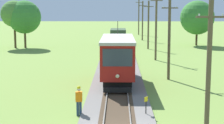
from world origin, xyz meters
TOP-DOWN VIEW (x-y plane):
  - red_tram at (0.00, 12.30)m, footprint 2.60×8.54m
  - freight_car at (0.00, 41.49)m, footprint 2.40×5.20m
  - utility_pole_foreground at (4.42, 0.30)m, footprint 1.40×0.25m
  - utility_pole_near_tram at (4.42, 14.49)m, footprint 1.40×0.48m
  - utility_pole_mid at (4.42, 25.83)m, footprint 1.40×0.28m
  - utility_pole_far at (4.42, 37.00)m, footprint 1.40×0.24m
  - utility_pole_distant at (4.42, 50.40)m, footprint 1.40×0.41m
  - utility_pole_horizon at (4.42, 63.17)m, footprint 1.40×0.31m
  - trackside_signal_marker at (1.67, 3.45)m, footprint 0.21×0.21m
  - track_worker at (-2.22, 3.55)m, footprint 0.39×0.25m
  - tree_right_near at (12.51, 41.95)m, footprint 5.39×5.39m
  - tree_left_far at (-15.50, 38.13)m, footprint 3.99×3.99m
  - tree_right_far at (-14.02, 38.25)m, footprint 4.96×4.96m

SIDE VIEW (x-z plane):
  - trackside_signal_marker at x=1.67m, z-range 0.08..1.26m
  - track_worker at x=-2.22m, z-range 0.09..1.88m
  - freight_car at x=0.00m, z-range 0.40..2.71m
  - red_tram at x=0.00m, z-range -0.20..4.59m
  - utility_pole_foreground at x=4.42m, z-range 0.10..6.75m
  - utility_pole_near_tram at x=4.42m, z-range 0.10..7.10m
  - utility_pole_far at x=4.42m, z-range 0.10..7.11m
  - utility_pole_distant at x=4.42m, z-range 0.10..7.23m
  - utility_pole_mid at x=4.42m, z-range 0.10..7.95m
  - utility_pole_horizon at x=4.42m, z-range 0.10..8.01m
  - tree_right_near at x=12.51m, z-range 0.86..7.98m
  - tree_right_far at x=-14.02m, z-range 1.06..8.16m
  - tree_left_far at x=-15.50m, z-range 1.53..8.63m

